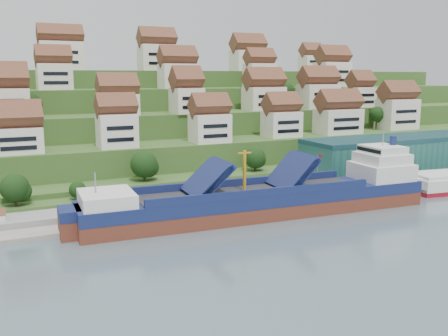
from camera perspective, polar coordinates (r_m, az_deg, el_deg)
ground at (r=108.37m, az=5.86°, el=-5.15°), size 300.00×300.00×0.00m
quay at (r=130.98m, az=9.96°, el=-2.03°), size 180.00×14.00×2.20m
hillside at (r=201.03m, az=-9.60°, el=5.05°), size 260.00×128.00×31.00m
hillside_village at (r=160.00m, az=-4.67°, el=8.75°), size 157.78×61.52×29.32m
hillside_trees at (r=143.43m, az=-4.94°, el=5.45°), size 141.79×62.34×30.73m
warehouse at (r=151.87m, az=19.51°, el=1.57°), size 60.00×15.00×10.00m
flagpole at (r=124.80m, az=10.66°, el=0.04°), size 1.28×0.16×8.00m
cargo_ship at (r=106.70m, az=5.29°, el=-3.60°), size 76.31×16.12×16.77m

